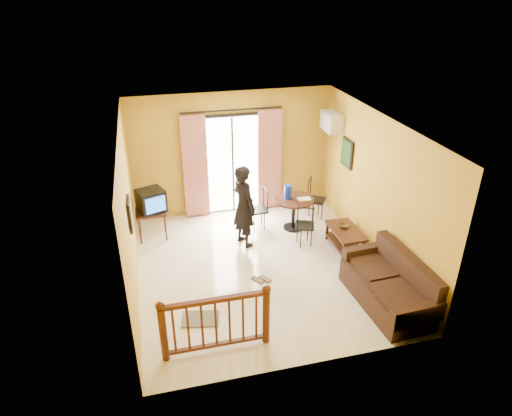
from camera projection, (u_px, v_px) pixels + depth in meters
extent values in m
plane|color=beige|center=(260.00, 268.00, 8.67)|extent=(5.00, 5.00, 0.00)
plane|color=white|center=(261.00, 125.00, 7.40)|extent=(5.00, 5.00, 0.00)
plane|color=#B78C23|center=(232.00, 154.00, 10.19)|extent=(4.50, 0.00, 4.50)
plane|color=#B78C23|center=(309.00, 285.00, 5.88)|extent=(4.50, 0.00, 4.50)
plane|color=#B78C23|center=(129.00, 217.00, 7.54)|extent=(0.00, 5.00, 5.00)
plane|color=#B78C23|center=(376.00, 189.00, 8.52)|extent=(0.00, 5.00, 5.00)
cube|color=black|center=(232.00, 165.00, 10.29)|extent=(1.34, 0.03, 2.34)
cube|color=white|center=(233.00, 165.00, 10.26)|extent=(1.20, 0.04, 2.20)
cube|color=black|center=(233.00, 165.00, 10.24)|extent=(0.04, 0.02, 2.20)
cube|color=beige|center=(195.00, 167.00, 10.01)|extent=(0.55, 0.08, 2.35)
cube|color=beige|center=(270.00, 160.00, 10.38)|extent=(0.55, 0.08, 2.35)
cylinder|color=black|center=(232.00, 110.00, 9.64)|extent=(2.20, 0.04, 0.04)
cube|color=black|center=(151.00, 212.00, 9.42)|extent=(0.63, 0.52, 0.04)
cylinder|color=black|center=(140.00, 231.00, 9.32)|extent=(0.04, 0.04, 0.61)
cylinder|color=black|center=(166.00, 228.00, 9.44)|extent=(0.04, 0.04, 0.61)
cylinder|color=black|center=(139.00, 221.00, 9.68)|extent=(0.04, 0.04, 0.61)
cylinder|color=black|center=(164.00, 218.00, 9.80)|extent=(0.04, 0.04, 0.61)
cube|color=black|center=(151.00, 201.00, 9.31)|extent=(0.64, 0.61, 0.46)
cube|color=#2A71FF|center=(156.00, 205.00, 9.14)|extent=(0.39, 0.16, 0.33)
cube|color=black|center=(130.00, 214.00, 7.31)|extent=(0.04, 0.42, 0.52)
cube|color=#554E49|center=(131.00, 214.00, 7.32)|extent=(0.01, 0.34, 0.44)
cylinder|color=black|center=(294.00, 199.00, 9.73)|extent=(0.86, 0.86, 0.04)
cylinder|color=black|center=(293.00, 214.00, 9.89)|extent=(0.08, 0.08, 0.70)
cylinder|color=black|center=(293.00, 227.00, 10.04)|extent=(0.42, 0.42, 0.03)
cylinder|color=#122EAC|center=(288.00, 192.00, 9.66)|extent=(0.17, 0.17, 0.31)
cube|color=beige|center=(304.00, 199.00, 9.67)|extent=(0.28, 0.19, 0.02)
cube|color=silver|center=(332.00, 121.00, 9.83)|extent=(0.30, 0.60, 0.40)
cube|color=gray|center=(325.00, 122.00, 9.80)|extent=(0.02, 0.56, 0.36)
cube|color=black|center=(347.00, 153.00, 9.52)|extent=(0.04, 0.50, 0.60)
cube|color=black|center=(346.00, 153.00, 9.52)|extent=(0.01, 0.42, 0.52)
cube|color=black|center=(346.00, 231.00, 9.13)|extent=(0.53, 0.96, 0.04)
cube|color=black|center=(345.00, 242.00, 9.25)|extent=(0.49, 0.92, 0.03)
cube|color=black|center=(344.00, 252.00, 8.80)|extent=(0.05, 0.05, 0.41)
cube|color=black|center=(364.00, 249.00, 8.90)|extent=(0.05, 0.05, 0.41)
cube|color=black|center=(327.00, 230.00, 9.54)|extent=(0.05, 0.05, 0.41)
cube|color=black|center=(346.00, 228.00, 9.63)|extent=(0.05, 0.05, 0.41)
imported|color=#4F361B|center=(344.00, 226.00, 9.19)|extent=(0.23, 0.23, 0.06)
cube|color=black|center=(387.00, 293.00, 7.64)|extent=(0.97, 1.79, 0.44)
cube|color=black|center=(408.00, 271.00, 7.54)|extent=(0.30, 1.75, 0.60)
cube|color=black|center=(417.00, 314.00, 6.80)|extent=(0.88, 0.22, 0.33)
cube|color=black|center=(365.00, 254.00, 8.27)|extent=(0.88, 0.22, 0.33)
cube|color=black|center=(398.00, 295.00, 7.19)|extent=(0.64, 0.74, 0.11)
cube|color=black|center=(375.00, 268.00, 7.84)|extent=(0.64, 0.74, 0.11)
imported|color=black|center=(244.00, 206.00, 9.09)|extent=(0.62, 0.74, 1.72)
cylinder|color=#471E0F|center=(163.00, 335.00, 6.41)|extent=(0.11, 0.11, 0.92)
cylinder|color=#471E0F|center=(266.00, 317.00, 6.74)|extent=(0.11, 0.11, 0.92)
sphere|color=#471E0F|center=(160.00, 306.00, 6.18)|extent=(0.13, 0.13, 0.13)
sphere|color=#471E0F|center=(266.00, 289.00, 6.50)|extent=(0.13, 0.13, 0.13)
cube|color=#471E0F|center=(215.00, 300.00, 6.36)|extent=(1.55, 0.08, 0.06)
cube|color=#471E0F|center=(217.00, 344.00, 6.74)|extent=(1.55, 0.06, 0.05)
cube|color=#5D564A|center=(201.00, 319.00, 7.37)|extent=(0.67, 0.51, 0.02)
cube|color=#4F361B|center=(258.00, 280.00, 8.30)|extent=(0.22, 0.26, 0.03)
cube|color=#4F361B|center=(265.00, 279.00, 8.33)|extent=(0.22, 0.26, 0.03)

